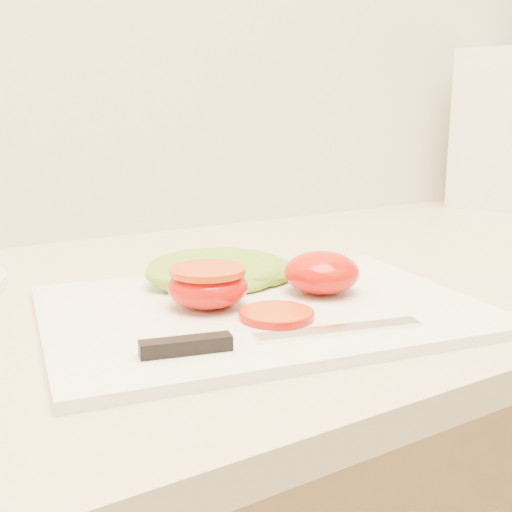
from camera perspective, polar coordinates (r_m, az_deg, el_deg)
cutting_board at (r=0.61m, az=0.50°, el=-4.74°), size 0.45×0.36×0.01m
tomato_half_dome at (r=0.65m, az=5.86°, el=-1.46°), size 0.08×0.08×0.04m
tomato_half_cut at (r=0.60m, az=-4.30°, el=-2.60°), size 0.08×0.08×0.04m
tomato_slice_0 at (r=0.57m, az=1.85°, el=-5.21°), size 0.06×0.06×0.01m
lettuce_leaf_0 at (r=0.68m, az=-3.48°, el=-1.31°), size 0.17×0.13×0.03m
lettuce_leaf_1 at (r=0.70m, az=0.30°, el=-1.02°), size 0.13×0.13×0.02m
knife at (r=0.51m, az=-0.58°, el=-7.38°), size 0.24×0.07×0.01m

